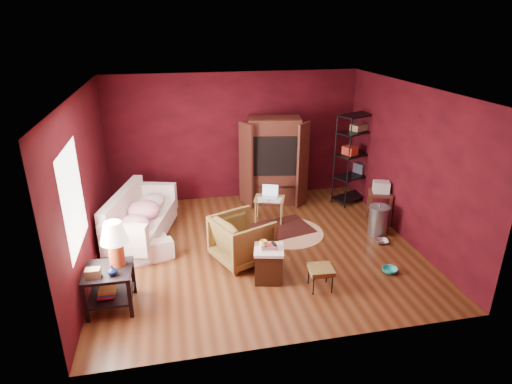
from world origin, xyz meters
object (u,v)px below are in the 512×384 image
hamper (269,263)px  side_table (112,257)px  wire_shelving (357,154)px  armchair (242,237)px  sofa (142,223)px  tv_armoire (274,160)px  laptop_desk (269,200)px

hamper → side_table: bearing=-175.8°
side_table → wire_shelving: bearing=30.6°
side_table → wire_shelving: 5.68m
armchair → hamper: (0.30, -0.66, -0.15)m
sofa → tv_armoire: tv_armoire is taller
armchair → laptop_desk: 1.61m
sofa → hamper: bearing=-143.5°
armchair → laptop_desk: size_ratio=1.21×
sofa → laptop_desk: 2.50m
side_table → sofa: bearing=81.0°
armchair → wire_shelving: wire_shelving is taller
laptop_desk → side_table: bearing=-121.9°
sofa → armchair: size_ratio=2.09×
side_table → hamper: size_ratio=2.01×
tv_armoire → laptop_desk: bearing=-98.2°
armchair → tv_armoire: 2.64m
sofa → side_table: (-0.30, -1.87, 0.40)m
sofa → hamper: (1.97, -1.70, -0.07)m
hamper → wire_shelving: size_ratio=0.32×
sofa → tv_armoire: size_ratio=0.97×
armchair → hamper: 0.74m
tv_armoire → wire_shelving: (1.80, -0.27, 0.09)m
side_table → hamper: (2.27, 0.17, -0.48)m
hamper → wire_shelving: (2.61, 2.72, 0.80)m
side_table → tv_armoire: 4.41m
side_table → laptop_desk: 3.57m
side_table → hamper: side_table is taller
hamper → tv_armoire: bearing=74.9°
side_table → tv_armoire: (3.08, 3.15, 0.23)m
side_table → armchair: bearing=22.7°
hamper → wire_shelving: wire_shelving is taller
hamper → laptop_desk: bearing=76.4°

